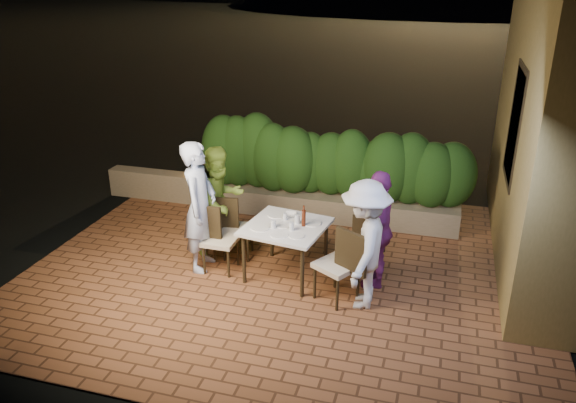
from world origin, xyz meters
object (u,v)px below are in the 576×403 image
at_px(beer_bottle, 304,216).
at_px(diner_green, 221,200).
at_px(chair_right_back, 353,248).
at_px(diner_white, 365,245).
at_px(chair_left_back, 238,228).
at_px(bowl, 290,215).
at_px(diner_purple, 378,229).
at_px(diner_blue, 200,207).
at_px(parapet_lamp, 194,172).
at_px(chair_left_front, 220,239).
at_px(dining_table, 286,250).
at_px(chair_right_front, 337,263).

distance_m(beer_bottle, diner_green, 1.40).
distance_m(chair_right_back, diner_white, 0.67).
distance_m(chair_right_back, diner_green, 2.05).
bearing_deg(chair_left_back, bowl, -12.76).
bearing_deg(diner_purple, diner_blue, -93.00).
distance_m(chair_left_back, parapet_lamp, 2.25).
distance_m(beer_bottle, chair_right_back, 0.78).
distance_m(chair_left_front, diner_blue, 0.53).
bearing_deg(diner_white, parapet_lamp, -126.76).
bearing_deg(beer_bottle, chair_right_back, 5.99).
bearing_deg(diner_white, diner_blue, -98.91).
bearing_deg(diner_blue, parapet_lamp, 21.74).
xyz_separation_m(beer_bottle, chair_left_front, (-1.14, -0.15, -0.42)).
distance_m(dining_table, diner_purple, 1.28).
relative_size(bowl, chair_right_back, 0.19).
xyz_separation_m(diner_white, parapet_lamp, (-3.40, 2.47, -0.25)).
relative_size(chair_left_front, chair_right_back, 0.98).
bearing_deg(parapet_lamp, diner_purple, -28.68).
bearing_deg(beer_bottle, chair_right_front, -39.04).
height_order(diner_blue, diner_green, diner_blue).
bearing_deg(chair_left_front, diner_blue, 177.36).
relative_size(diner_green, parapet_lamp, 11.45).
bearing_deg(bowl, chair_right_front, -40.95).
height_order(bowl, diner_purple, diner_purple).
xyz_separation_m(bowl, diner_purple, (1.23, -0.16, 0.02)).
bearing_deg(beer_bottle, chair_left_front, -172.50).
distance_m(chair_left_front, diner_green, 0.67).
bearing_deg(chair_left_front, chair_right_front, -10.02).
height_order(diner_blue, diner_purple, diner_blue).
xyz_separation_m(bowl, diner_blue, (-1.16, -0.39, 0.14)).
relative_size(beer_bottle, chair_right_back, 0.30).
xyz_separation_m(chair_right_front, diner_white, (0.33, -0.02, 0.31)).
distance_m(chair_right_front, diner_purple, 0.74).
distance_m(bowl, chair_left_front, 1.01).
xyz_separation_m(bowl, chair_left_back, (-0.79, 0.04, -0.32)).
height_order(chair_left_back, diner_green, diner_green).
distance_m(chair_right_front, diner_blue, 2.03).
height_order(dining_table, diner_green, diner_green).
xyz_separation_m(diner_white, diner_purple, (0.09, 0.56, -0.03)).
bearing_deg(diner_purple, parapet_lamp, -127.23).
height_order(dining_table, chair_right_back, chair_right_back).
distance_m(chair_right_back, diner_purple, 0.44).
bearing_deg(beer_bottle, diner_blue, -174.48).
bearing_deg(chair_left_back, diner_purple, -15.50).
height_order(chair_left_front, diner_white, diner_white).
bearing_deg(chair_right_back, beer_bottle, -4.04).
bearing_deg(chair_left_back, beer_bottle, -25.52).
bearing_deg(diner_purple, chair_right_front, -46.41).
bearing_deg(chair_right_front, chair_left_front, 20.82).
distance_m(beer_bottle, chair_left_front, 1.22).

